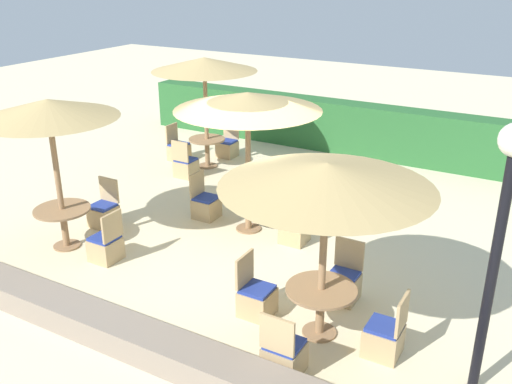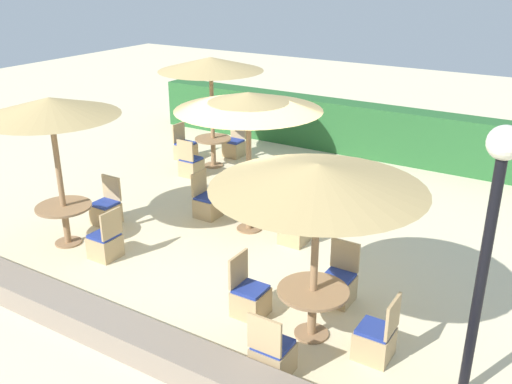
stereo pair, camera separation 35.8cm
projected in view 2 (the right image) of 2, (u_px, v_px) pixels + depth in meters
The scene contains 23 objects.
ground_plane at pixel (238, 249), 10.27m from camera, with size 40.00×40.00×0.00m, color beige.
hedge_row at pixel (370, 131), 14.95m from camera, with size 13.00×0.70×1.35m, color #28602D.
stone_border at pixel (111, 329), 7.72m from camera, with size 10.00×0.56×0.37m, color gray.
lamp_post at pixel (492, 215), 5.95m from camera, with size 0.36×0.36×3.32m.
parasol_center at pixel (248, 102), 10.08m from camera, with size 2.67×2.67×2.67m.
round_table_center at pixel (249, 203), 10.82m from camera, with size 1.06×1.06×0.70m.
patio_chair_center_east at pixel (295, 230), 10.39m from camera, with size 0.46×0.46×0.93m.
patio_chair_center_west at pixel (207, 204), 11.48m from camera, with size 0.46×0.46×0.93m.
parasol_front_right at pixel (318, 177), 7.04m from camera, with size 2.76×2.76×2.51m.
round_table_front_right at pixel (313, 300), 7.71m from camera, with size 0.98×0.98×0.72m.
patio_chair_front_right_west at pixel (250, 298), 8.28m from camera, with size 0.46×0.46×0.93m.
patio_chair_front_right_south at pixel (272, 356), 7.08m from camera, with size 0.46×0.46×0.93m.
patio_chair_front_right_east at pixel (376, 340), 7.37m from camera, with size 0.46×0.46×0.93m.
patio_chair_front_right_north at pixel (338, 285), 8.61m from camera, with size 0.46×0.46×0.93m.
parasol_back_left at pixel (211, 64), 13.47m from camera, with size 2.52×2.52×2.72m.
round_table_back_left at pixel (213, 145), 14.23m from camera, with size 0.90×0.90×0.73m.
patio_chair_back_left_west at pixel (185, 149), 14.83m from camera, with size 0.46×0.46×0.93m.
patio_chair_back_left_north at pixel (234, 147), 15.05m from camera, with size 0.46×0.46×0.93m.
patio_chair_back_left_south at pixel (191, 165), 13.67m from camera, with size 0.46×0.46×0.93m.
parasol_front_left at pixel (50, 108), 9.52m from camera, with size 2.34×2.34×2.71m.
round_table_front_left at pixel (65, 215), 10.26m from camera, with size 0.99×0.99×0.75m.
patio_chair_front_left_east at pixel (106, 244), 9.88m from camera, with size 0.46×0.46×0.93m.
patio_chair_front_left_north at pixel (106, 211), 11.18m from camera, with size 0.46×0.46×0.93m.
Camera 2 is at (5.08, -7.59, 4.82)m, focal length 40.00 mm.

